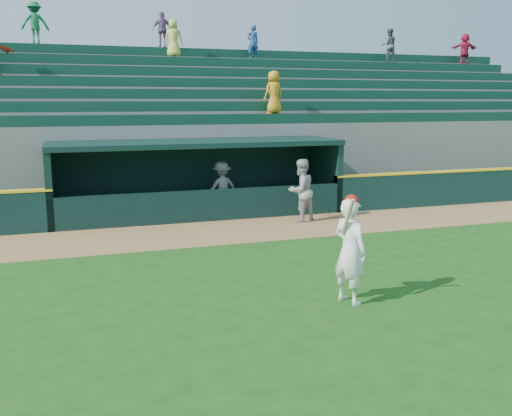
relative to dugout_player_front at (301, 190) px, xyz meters
name	(u,v)px	position (x,y,z in m)	size (l,w,h in m)	color
ground	(280,283)	(-2.82, -5.57, -0.98)	(120.00, 120.00, 0.00)	#1A4812
warning_track	(220,232)	(-2.82, -0.67, -0.98)	(40.00, 3.00, 0.01)	olive
dugout_player_front	(301,190)	(0.00, 0.00, 0.00)	(0.96, 0.74, 1.97)	#A9A9A4
dugout_player_inside	(222,188)	(-2.03, 1.93, -0.10)	(1.14, 0.66, 1.77)	gray
dugout	(195,173)	(-2.82, 2.43, 0.38)	(9.40, 2.80, 2.46)	#62625D
stands	(170,134)	(-2.82, 7.00, 1.42)	(34.50, 6.26, 7.61)	slate
batter_at_plate	(350,249)	(-2.03, -7.08, 0.04)	(0.70, 0.91, 2.07)	white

